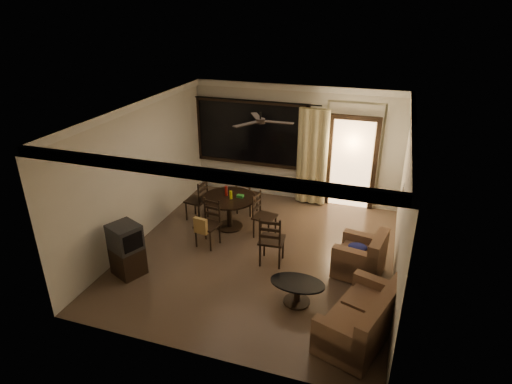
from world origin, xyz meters
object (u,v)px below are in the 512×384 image
(side_chair, at_px, (272,249))
(dining_chair_south, at_px, (208,232))
(tv_cabinet, at_px, (127,250))
(coffee_table, at_px, (297,289))
(dining_chair_west, at_px, (197,207))
(sofa, at_px, (363,320))
(dining_chair_north, at_px, (247,201))
(dining_table, at_px, (229,204))
(dining_chair_east, at_px, (264,224))
(armchair, at_px, (362,258))

(side_chair, bearing_deg, dining_chair_south, -12.71)
(tv_cabinet, height_order, coffee_table, tv_cabinet)
(dining_chair_west, height_order, dining_chair_south, same)
(tv_cabinet, distance_m, sofa, 4.17)
(dining_chair_north, distance_m, side_chair, 2.14)
(sofa, bearing_deg, dining_table, 159.01)
(dining_chair_south, bearing_deg, dining_table, 89.88)
(dining_table, bearing_deg, dining_chair_south, -99.28)
(sofa, height_order, coffee_table, sofa)
(dining_chair_east, distance_m, dining_chair_south, 1.20)
(dining_table, xyz_separation_m, dining_chair_east, (0.82, -0.13, -0.28))
(dining_chair_east, relative_size, coffee_table, 1.06)
(dining_table, distance_m, dining_chair_west, 0.88)
(tv_cabinet, xyz_separation_m, sofa, (4.15, -0.34, -0.18))
(tv_cabinet, relative_size, sofa, 0.59)
(sofa, distance_m, armchair, 1.64)
(dining_chair_west, bearing_deg, dining_chair_south, 44.30)
(dining_table, distance_m, dining_chair_east, 0.88)
(armchair, xyz_separation_m, coffee_table, (-0.91, -1.14, -0.07))
(dining_chair_west, height_order, side_chair, side_chair)
(tv_cabinet, xyz_separation_m, side_chair, (2.35, 1.13, -0.19))
(dining_chair_south, relative_size, tv_cabinet, 0.97)
(dining_chair_west, relative_size, armchair, 1.02)
(dining_table, height_order, dining_chair_north, dining_chair_north)
(dining_chair_west, bearing_deg, sofa, 64.81)
(armchair, bearing_deg, dining_chair_south, -170.57)
(tv_cabinet, bearing_deg, dining_chair_west, 107.41)
(dining_chair_east, distance_m, side_chair, 1.01)
(dining_chair_west, bearing_deg, tv_cabinet, 2.55)
(dining_table, relative_size, sofa, 0.69)
(dining_chair_east, bearing_deg, dining_table, 89.91)
(dining_chair_south, bearing_deg, armchair, 8.36)
(dining_chair_north, relative_size, sofa, 0.58)
(coffee_table, bearing_deg, dining_chair_north, 123.36)
(coffee_table, distance_m, side_chair, 1.22)
(side_chair, bearing_deg, dining_chair_north, -62.76)
(dining_table, bearing_deg, sofa, -39.54)
(sofa, bearing_deg, coffee_table, 174.24)
(dining_chair_east, xyz_separation_m, armchair, (2.06, -0.76, 0.05))
(armchair, height_order, side_chair, side_chair)
(dining_chair_south, height_order, dining_chair_north, same)
(dining_chair_west, bearing_deg, armchair, 83.78)
(armchair, bearing_deg, dining_chair_west, 174.84)
(dining_chair_west, xyz_separation_m, sofa, (3.88, -2.65, 0.03))
(armchair, bearing_deg, dining_table, 173.10)
(coffee_table, bearing_deg, side_chair, 126.21)
(coffee_table, relative_size, side_chair, 0.88)
(coffee_table, bearing_deg, dining_chair_east, 121.18)
(tv_cabinet, height_order, side_chair, side_chair)
(dining_table, height_order, tv_cabinet, tv_cabinet)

